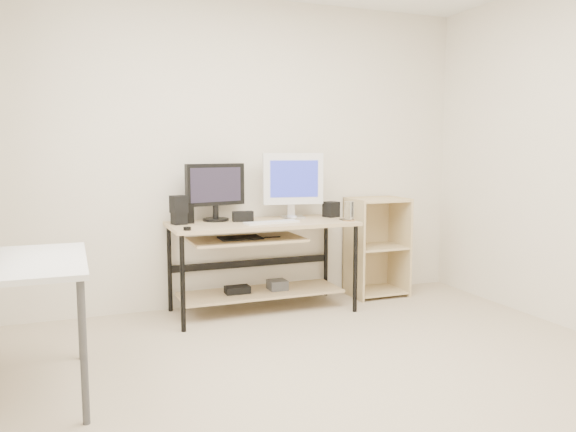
% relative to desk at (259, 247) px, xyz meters
% --- Properties ---
extents(room, '(4.01, 4.01, 2.62)m').
position_rel_desk_xyz_m(room, '(-0.11, -1.62, 0.78)').
color(room, '#C5B498').
rests_on(room, ground).
extents(desk, '(1.50, 0.65, 0.75)m').
position_rel_desk_xyz_m(desk, '(0.00, 0.00, 0.00)').
color(desk, tan).
rests_on(desk, ground).
extents(side_table, '(0.60, 1.00, 0.75)m').
position_rel_desk_xyz_m(side_table, '(-1.65, -1.06, 0.13)').
color(side_table, white).
rests_on(side_table, ground).
extents(shelf_unit, '(0.50, 0.40, 0.90)m').
position_rel_desk_xyz_m(shelf_unit, '(1.18, 0.16, -0.09)').
color(shelf_unit, '#D5BC85').
rests_on(shelf_unit, ground).
extents(black_monitor, '(0.51, 0.21, 0.47)m').
position_rel_desk_xyz_m(black_monitor, '(-0.31, 0.19, 0.48)').
color(black_monitor, black).
rests_on(black_monitor, desk).
extents(white_imac, '(0.52, 0.17, 0.56)m').
position_rel_desk_xyz_m(white_imac, '(0.36, 0.14, 0.53)').
color(white_imac, silver).
rests_on(white_imac, desk).
extents(keyboard, '(0.46, 0.18, 0.02)m').
position_rel_desk_xyz_m(keyboard, '(0.07, -0.12, 0.22)').
color(keyboard, white).
rests_on(keyboard, desk).
extents(mouse, '(0.09, 0.13, 0.04)m').
position_rel_desk_xyz_m(mouse, '(0.30, 0.01, 0.23)').
color(mouse, '#AAAAAF').
rests_on(mouse, desk).
extents(center_speaker, '(0.17, 0.09, 0.08)m').
position_rel_desk_xyz_m(center_speaker, '(-0.11, 0.07, 0.25)').
color(center_speaker, black).
rests_on(center_speaker, desk).
extents(speaker_left, '(0.14, 0.14, 0.23)m').
position_rel_desk_xyz_m(speaker_left, '(-0.63, 0.08, 0.33)').
color(speaker_left, black).
rests_on(speaker_left, desk).
extents(speaker_right, '(0.14, 0.14, 0.13)m').
position_rel_desk_xyz_m(speaker_right, '(0.70, 0.09, 0.28)').
color(speaker_right, black).
rests_on(speaker_right, desk).
extents(audio_controller, '(0.09, 0.06, 0.16)m').
position_rel_desk_xyz_m(audio_controller, '(-0.55, 0.11, 0.29)').
color(audio_controller, black).
rests_on(audio_controller, desk).
extents(volume_puck, '(0.07, 0.07, 0.02)m').
position_rel_desk_xyz_m(volume_puck, '(-0.64, -0.27, 0.22)').
color(volume_puck, black).
rests_on(volume_puck, desk).
extents(smartphone, '(0.07, 0.11, 0.01)m').
position_rel_desk_xyz_m(smartphone, '(0.70, -0.16, 0.22)').
color(smartphone, black).
rests_on(smartphone, desk).
extents(coaster, '(0.13, 0.13, 0.01)m').
position_rel_desk_xyz_m(coaster, '(0.72, -0.20, 0.21)').
color(coaster, '#AA7B4D').
rests_on(coaster, desk).
extents(drinking_glass, '(0.10, 0.10, 0.15)m').
position_rel_desk_xyz_m(drinking_glass, '(0.72, -0.20, 0.29)').
color(drinking_glass, white).
rests_on(drinking_glass, coaster).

